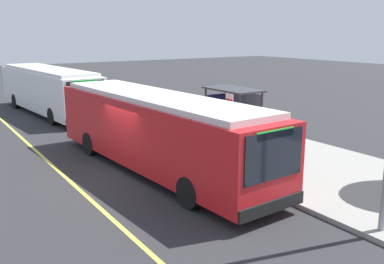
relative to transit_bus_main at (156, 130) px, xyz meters
The scene contains 9 objects.
ground_plane 1.93m from the transit_bus_main, 105.58° to the right, with size 120.00×120.00×0.00m, color #2B2B2D.
sidewalk_curb 5.23m from the transit_bus_main, 93.23° to the left, with size 44.00×6.40×0.15m, color gray.
lane_stripe_center 3.60m from the transit_bus_main, 95.01° to the right, with size 36.00×0.14×0.01m, color #E0D64C.
transit_bus_main is the anchor object (origin of this frame).
transit_bus_second 14.30m from the transit_bus_main, behind, with size 11.84×3.50×2.95m.
bus_shelter 5.58m from the transit_bus_main, 110.59° to the left, with size 2.90×1.60×2.48m.
waiting_bench 5.39m from the transit_bus_main, 107.06° to the left, with size 1.60×0.48×0.95m.
route_sign_post 2.80m from the transit_bus_main, 62.95° to the left, with size 0.44×0.08×2.80m.
pedestrian_commuter 3.26m from the transit_bus_main, 75.79° to the left, with size 0.24×0.40×1.69m.
Camera 1 is at (14.26, -6.51, 5.19)m, focal length 40.35 mm.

